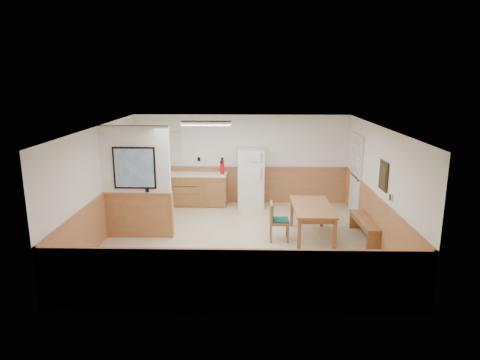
{
  "coord_description": "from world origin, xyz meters",
  "views": [
    {
      "loc": [
        0.24,
        -8.86,
        3.51
      ],
      "look_at": [
        0.02,
        0.4,
        1.27
      ],
      "focal_mm": 32.0,
      "sensor_mm": 36.0,
      "label": 1
    }
  ],
  "objects_px": {
    "dining_bench": "(365,224)",
    "fire_extinguisher": "(222,167)",
    "dining_table": "(312,210)",
    "dining_chair": "(276,218)",
    "soap_bottle": "(165,169)",
    "refrigerator": "(251,178)"
  },
  "relations": [
    {
      "from": "refrigerator",
      "to": "soap_bottle",
      "type": "distance_m",
      "value": 2.37
    },
    {
      "from": "refrigerator",
      "to": "fire_extinguisher",
      "type": "distance_m",
      "value": 0.84
    },
    {
      "from": "soap_bottle",
      "to": "fire_extinguisher",
      "type": "bearing_deg",
      "value": 0.11
    },
    {
      "from": "dining_table",
      "to": "dining_bench",
      "type": "xyz_separation_m",
      "value": [
        1.18,
        -0.01,
        -0.32
      ]
    },
    {
      "from": "dining_table",
      "to": "soap_bottle",
      "type": "height_order",
      "value": "soap_bottle"
    },
    {
      "from": "dining_chair",
      "to": "soap_bottle",
      "type": "distance_m",
      "value": 3.93
    },
    {
      "from": "fire_extinguisher",
      "to": "soap_bottle",
      "type": "relative_size",
      "value": 1.85
    },
    {
      "from": "dining_table",
      "to": "fire_extinguisher",
      "type": "xyz_separation_m",
      "value": [
        -2.14,
        2.46,
        0.45
      ]
    },
    {
      "from": "dining_chair",
      "to": "soap_bottle",
      "type": "xyz_separation_m",
      "value": [
        -2.91,
        2.59,
        0.53
      ]
    },
    {
      "from": "refrigerator",
      "to": "dining_table",
      "type": "bearing_deg",
      "value": -63.61
    },
    {
      "from": "soap_bottle",
      "to": "dining_table",
      "type": "bearing_deg",
      "value": -33.45
    },
    {
      "from": "dining_table",
      "to": "dining_chair",
      "type": "height_order",
      "value": "dining_chair"
    },
    {
      "from": "dining_table",
      "to": "fire_extinguisher",
      "type": "distance_m",
      "value": 3.29
    },
    {
      "from": "dining_bench",
      "to": "fire_extinguisher",
      "type": "relative_size",
      "value": 3.18
    },
    {
      "from": "refrigerator",
      "to": "dining_bench",
      "type": "distance_m",
      "value": 3.56
    },
    {
      "from": "refrigerator",
      "to": "soap_bottle",
      "type": "bearing_deg",
      "value": 177.0
    },
    {
      "from": "dining_table",
      "to": "soap_bottle",
      "type": "relative_size",
      "value": 6.77
    },
    {
      "from": "refrigerator",
      "to": "dining_table",
      "type": "distance_m",
      "value": 2.8
    },
    {
      "from": "dining_bench",
      "to": "dining_chair",
      "type": "xyz_separation_m",
      "value": [
        -1.99,
        -0.12,
        0.16
      ]
    },
    {
      "from": "dining_bench",
      "to": "soap_bottle",
      "type": "bearing_deg",
      "value": 151.06
    },
    {
      "from": "refrigerator",
      "to": "dining_bench",
      "type": "bearing_deg",
      "value": -46.78
    },
    {
      "from": "dining_chair",
      "to": "dining_table",
      "type": "bearing_deg",
      "value": 9.56
    }
  ]
}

